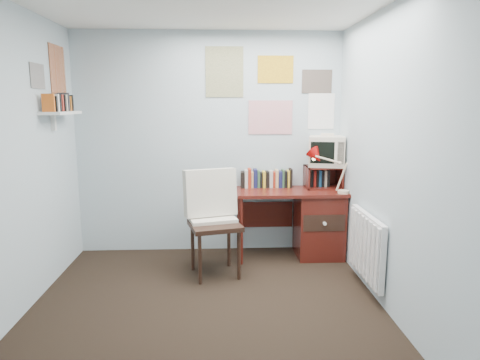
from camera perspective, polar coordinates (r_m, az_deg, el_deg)
The scene contains 13 objects.
ground at distance 3.58m, azimuth -4.57°, elevation -18.45°, with size 3.50×3.50×0.00m, color black.
back_wall at distance 4.91m, azimuth -4.14°, elevation 4.80°, with size 3.00×0.02×2.50m, color #ACBCC4.
right_wall at distance 3.45m, azimuth 20.84°, elevation 1.84°, with size 0.02×3.50×2.50m, color #ACBCC4.
desk at distance 4.91m, azimuth 9.77°, elevation -5.36°, with size 1.20×0.55×0.76m.
desk_chair at distance 4.28m, azimuth -3.38°, elevation -6.08°, with size 0.53×0.50×1.03m, color black.
desk_lamp at distance 4.67m, azimuth 13.71°, elevation 0.85°, with size 0.30×0.26×0.43m, color #AE0D0B.
tv_riser at distance 4.94m, azimuth 11.01°, elevation 0.39°, with size 0.40×0.30×0.25m, color #4F1812.
crt_tv at distance 4.92m, azimuth 11.51°, elevation 3.99°, with size 0.39×0.36×0.37m, color beige.
book_row at distance 4.90m, azimuth 3.63°, elevation 0.31°, with size 0.60×0.14×0.22m, color #4F1812.
radiator at distance 4.13m, azimuth 16.54°, elevation -8.47°, with size 0.09×0.80×0.60m, color white.
wall_shelf at distance 4.50m, azimuth -22.73°, elevation 8.26°, with size 0.20×0.62×0.24m, color white.
posters_back at distance 4.91m, azimuth 4.13°, elevation 11.81°, with size 1.20×0.01×0.90m, color white.
posters_left at distance 4.54m, azimuth -24.22°, elevation 12.98°, with size 0.01×0.70×0.60m, color white.
Camera 1 is at (0.12, -3.13, 1.72)m, focal length 32.00 mm.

